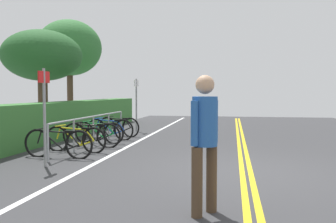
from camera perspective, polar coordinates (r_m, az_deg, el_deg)
name	(u,v)px	position (r m, az deg, el deg)	size (l,w,h in m)	color
ground_plane	(246,173)	(7.31, 12.28, -9.49)	(32.38, 11.48, 0.05)	#353538
centre_line_yellow_inner	(250,172)	(7.30, 12.92, -9.28)	(29.14, 0.10, 0.00)	gold
centre_line_yellow_outer	(242,171)	(7.30, 11.65, -9.28)	(29.14, 0.10, 0.00)	gold
bike_lane_stripe_white	(91,166)	(7.87, -12.10, -8.38)	(29.14, 0.12, 0.00)	white
bike_rack	(93,124)	(10.81, -11.74, -1.89)	(5.35, 0.05, 0.87)	#9EA0A5
bicycle_0	(58,144)	(8.94, -17.01, -4.88)	(0.46, 1.79, 0.73)	black
bicycle_1	(75,139)	(9.68, -14.47, -4.26)	(0.46, 1.78, 0.72)	black
bicycle_2	(91,135)	(10.42, -12.03, -3.66)	(0.46, 1.74, 0.74)	black
bicycle_3	(99,132)	(11.25, -10.89, -3.27)	(0.46, 1.68, 0.70)	black
bicycle_4	(110,129)	(12.05, -9.19, -2.75)	(0.52, 1.74, 0.73)	black
bicycle_5	(119,127)	(12.90, -7.80, -2.39)	(0.61, 1.65, 0.72)	black
pedestrian	(205,134)	(4.56, 5.83, -3.60)	(0.42, 0.32, 1.77)	#4C3826
sign_post_near	(44,107)	(7.89, -18.99, 0.65)	(0.36, 0.07, 2.05)	gray
sign_post_far	(136,100)	(14.27, -5.03, 1.89)	(0.36, 0.09, 2.08)	gray
hedge_backdrop	(62,120)	(12.90, -16.43, -1.24)	(14.30, 0.90, 1.23)	#387533
tree_far_right	(42,56)	(14.25, -19.30, 8.26)	(2.91, 2.91, 3.85)	#473323
tree_extra	(69,48)	(18.55, -15.33, 9.64)	(3.13, 3.13, 5.09)	#473323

